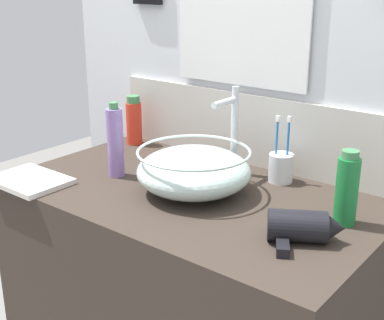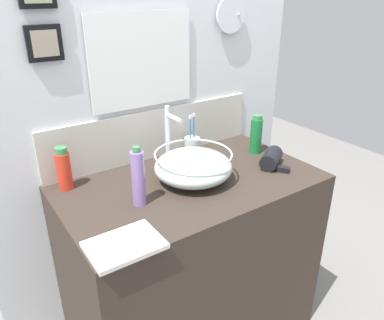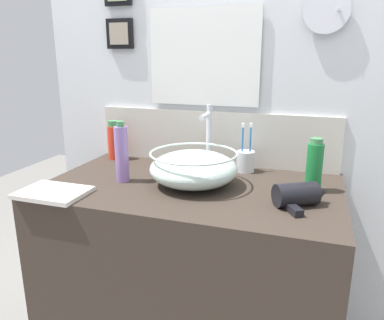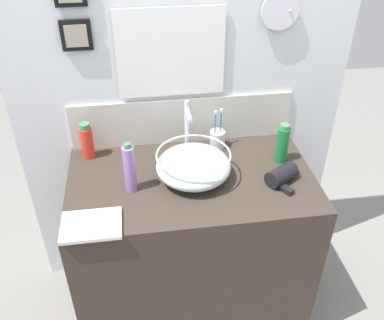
{
  "view_description": "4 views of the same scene",
  "coord_description": "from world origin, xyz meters",
  "px_view_note": "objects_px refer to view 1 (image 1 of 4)",
  "views": [
    {
      "loc": [
        0.92,
        -1.15,
        1.5
      ],
      "look_at": [
        0.0,
        0.0,
        0.99
      ],
      "focal_mm": 50.0,
      "sensor_mm": 36.0,
      "label": 1
    },
    {
      "loc": [
        -0.81,
        -1.19,
        1.65
      ],
      "look_at": [
        0.0,
        0.0,
        0.99
      ],
      "focal_mm": 35.0,
      "sensor_mm": 36.0,
      "label": 2
    },
    {
      "loc": [
        0.43,
        -1.29,
        1.37
      ],
      "look_at": [
        0.0,
        0.0,
        0.99
      ],
      "focal_mm": 35.0,
      "sensor_mm": 36.0,
      "label": 3
    },
    {
      "loc": [
        -0.22,
        -1.53,
        2.08
      ],
      "look_at": [
        0.0,
        0.0,
        0.99
      ],
      "focal_mm": 40.0,
      "sensor_mm": 36.0,
      "label": 4
    }
  ],
  "objects_px": {
    "shampoo_bottle": "(347,189)",
    "soap_dispenser": "(134,121)",
    "spray_bottle": "(115,142)",
    "hair_drier": "(303,227)",
    "hand_towel": "(30,180)",
    "toothbrush_cup": "(281,167)",
    "faucet": "(232,125)",
    "glass_bowl_sink": "(193,171)"
  },
  "relations": [
    {
      "from": "hair_drier",
      "to": "soap_dispenser",
      "type": "distance_m",
      "value": 0.94
    },
    {
      "from": "soap_dispenser",
      "to": "spray_bottle",
      "type": "relative_size",
      "value": 0.77
    },
    {
      "from": "soap_dispenser",
      "to": "hand_towel",
      "type": "relative_size",
      "value": 0.78
    },
    {
      "from": "hair_drier",
      "to": "glass_bowl_sink",
      "type": "bearing_deg",
      "value": 168.9
    },
    {
      "from": "hair_drier",
      "to": "shampoo_bottle",
      "type": "bearing_deg",
      "value": 76.71
    },
    {
      "from": "faucet",
      "to": "hair_drier",
      "type": "height_order",
      "value": "faucet"
    },
    {
      "from": "spray_bottle",
      "to": "hand_towel",
      "type": "bearing_deg",
      "value": -127.56
    },
    {
      "from": "soap_dispenser",
      "to": "glass_bowl_sink",
      "type": "bearing_deg",
      "value": -26.99
    },
    {
      "from": "soap_dispenser",
      "to": "hand_towel",
      "type": "xyz_separation_m",
      "value": [
        0.03,
        -0.5,
        -0.08
      ]
    },
    {
      "from": "spray_bottle",
      "to": "hand_towel",
      "type": "distance_m",
      "value": 0.29
    },
    {
      "from": "shampoo_bottle",
      "to": "spray_bottle",
      "type": "xyz_separation_m",
      "value": [
        -0.72,
        -0.12,
        0.02
      ]
    },
    {
      "from": "toothbrush_cup",
      "to": "soap_dispenser",
      "type": "bearing_deg",
      "value": 179.69
    },
    {
      "from": "hair_drier",
      "to": "soap_dispenser",
      "type": "xyz_separation_m",
      "value": [
        -0.88,
        0.32,
        0.05
      ]
    },
    {
      "from": "spray_bottle",
      "to": "shampoo_bottle",
      "type": "bearing_deg",
      "value": 9.52
    },
    {
      "from": "toothbrush_cup",
      "to": "spray_bottle",
      "type": "height_order",
      "value": "spray_bottle"
    },
    {
      "from": "faucet",
      "to": "spray_bottle",
      "type": "relative_size",
      "value": 1.19
    },
    {
      "from": "spray_bottle",
      "to": "hand_towel",
      "type": "xyz_separation_m",
      "value": [
        -0.16,
        -0.21,
        -0.11
      ]
    },
    {
      "from": "soap_dispenser",
      "to": "spray_bottle",
      "type": "bearing_deg",
      "value": -55.26
    },
    {
      "from": "spray_bottle",
      "to": "hair_drier",
      "type": "bearing_deg",
      "value": -3.14
    },
    {
      "from": "glass_bowl_sink",
      "to": "hair_drier",
      "type": "bearing_deg",
      "value": -11.1
    },
    {
      "from": "glass_bowl_sink",
      "to": "spray_bottle",
      "type": "relative_size",
      "value": 1.4
    },
    {
      "from": "toothbrush_cup",
      "to": "hand_towel",
      "type": "xyz_separation_m",
      "value": [
        -0.6,
        -0.5,
        -0.04
      ]
    },
    {
      "from": "toothbrush_cup",
      "to": "hand_towel",
      "type": "height_order",
      "value": "toothbrush_cup"
    },
    {
      "from": "shampoo_bottle",
      "to": "faucet",
      "type": "bearing_deg",
      "value": 164.76
    },
    {
      "from": "toothbrush_cup",
      "to": "soap_dispenser",
      "type": "relative_size",
      "value": 1.13
    },
    {
      "from": "faucet",
      "to": "hair_drier",
      "type": "bearing_deg",
      "value": -34.75
    },
    {
      "from": "shampoo_bottle",
      "to": "soap_dispenser",
      "type": "bearing_deg",
      "value": 169.8
    },
    {
      "from": "hand_towel",
      "to": "hair_drier",
      "type": "bearing_deg",
      "value": 11.82
    },
    {
      "from": "hair_drier",
      "to": "hand_towel",
      "type": "bearing_deg",
      "value": -168.18
    },
    {
      "from": "hair_drier",
      "to": "hand_towel",
      "type": "relative_size",
      "value": 0.82
    },
    {
      "from": "glass_bowl_sink",
      "to": "spray_bottle",
      "type": "xyz_separation_m",
      "value": [
        -0.28,
        -0.04,
        0.04
      ]
    },
    {
      "from": "shampoo_bottle",
      "to": "soap_dispenser",
      "type": "distance_m",
      "value": 0.93
    },
    {
      "from": "faucet",
      "to": "hand_towel",
      "type": "xyz_separation_m",
      "value": [
        -0.45,
        -0.45,
        -0.16
      ]
    },
    {
      "from": "faucet",
      "to": "soap_dispenser",
      "type": "bearing_deg",
      "value": 174.51
    },
    {
      "from": "spray_bottle",
      "to": "hand_towel",
      "type": "relative_size",
      "value": 1.01
    },
    {
      "from": "spray_bottle",
      "to": "soap_dispenser",
      "type": "bearing_deg",
      "value": 124.74
    },
    {
      "from": "toothbrush_cup",
      "to": "shampoo_bottle",
      "type": "bearing_deg",
      "value": -30.03
    },
    {
      "from": "toothbrush_cup",
      "to": "glass_bowl_sink",
      "type": "bearing_deg",
      "value": -123.05
    },
    {
      "from": "faucet",
      "to": "toothbrush_cup",
      "type": "height_order",
      "value": "faucet"
    },
    {
      "from": "faucet",
      "to": "soap_dispenser",
      "type": "distance_m",
      "value": 0.49
    },
    {
      "from": "toothbrush_cup",
      "to": "spray_bottle",
      "type": "xyz_separation_m",
      "value": [
        -0.44,
        -0.28,
        0.07
      ]
    },
    {
      "from": "toothbrush_cup",
      "to": "soap_dispenser",
      "type": "height_order",
      "value": "toothbrush_cup"
    }
  ]
}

